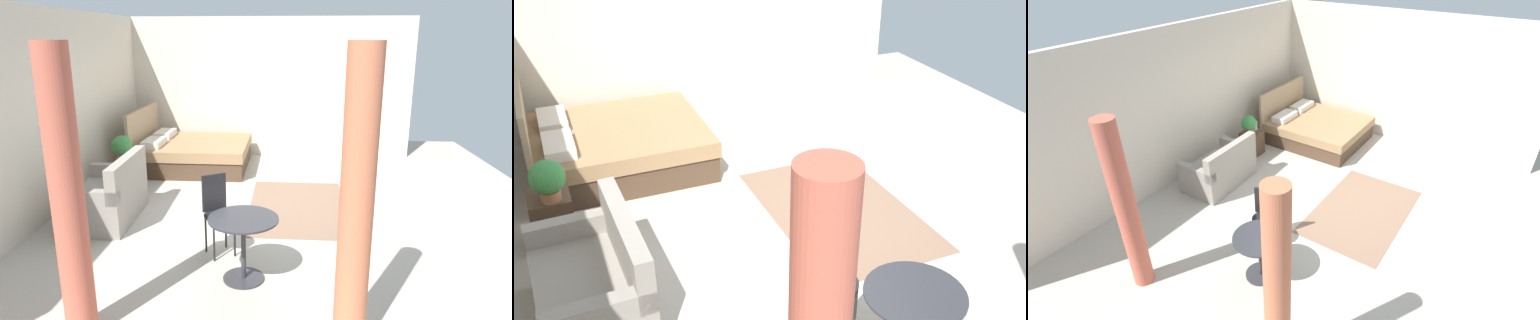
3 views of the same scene
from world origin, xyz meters
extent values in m
cube|color=#B2A899|center=(0.00, 0.00, -0.01)|extent=(9.37, 8.79, 0.02)
cube|color=beige|center=(0.00, 2.89, 1.42)|extent=(9.37, 0.12, 2.84)
cube|color=beige|center=(3.18, 0.00, 1.42)|extent=(0.12, 5.79, 2.84)
cube|color=#7F604C|center=(0.13, -0.58, 0.00)|extent=(2.25, 1.42, 0.01)
cube|color=#473323|center=(2.05, 1.36, 0.16)|extent=(1.72, 1.95, 0.32)
cube|color=#93704C|center=(2.05, 1.36, 0.42)|extent=(1.76, 1.99, 0.19)
cube|color=#997F60|center=(2.05, 2.36, 0.57)|extent=(1.78, 0.06, 1.14)
cube|color=silver|center=(1.68, 2.05, 0.57)|extent=(0.62, 0.32, 0.12)
cube|color=silver|center=(2.43, 2.05, 0.57)|extent=(0.62, 0.32, 0.12)
cube|color=gray|center=(-0.55, 2.07, 0.22)|extent=(1.35, 0.86, 0.44)
cube|color=gray|center=(-0.54, 1.74, 0.67)|extent=(1.32, 0.19, 0.46)
cube|color=gray|center=(0.04, 2.09, 0.53)|extent=(0.17, 0.81, 0.18)
cube|color=gray|center=(-1.14, 2.05, 0.53)|extent=(0.17, 0.81, 0.18)
cube|color=#473323|center=(0.68, 2.24, 0.26)|extent=(0.41, 0.39, 0.53)
cylinder|color=#935B3D|center=(0.58, 2.22, 0.58)|extent=(0.19, 0.19, 0.11)
sphere|color=#387F3D|center=(0.58, 2.22, 0.77)|extent=(0.32, 0.32, 0.32)
cylinder|color=silver|center=(0.80, 2.25, 0.62)|extent=(0.12, 0.12, 0.19)
cylinder|color=#2D2D33|center=(-1.97, 0.01, 0.01)|extent=(0.43, 0.43, 0.02)
cylinder|color=#2D2D33|center=(-1.97, 0.01, 0.33)|extent=(0.05, 0.05, 0.66)
cylinder|color=#2D2D33|center=(-1.97, 0.01, 0.67)|extent=(0.72, 0.72, 0.02)
cylinder|color=black|center=(-1.61, 0.38, 0.23)|extent=(0.02, 0.02, 0.47)
cylinder|color=black|center=(-1.48, 0.17, 0.23)|extent=(0.02, 0.02, 0.47)
cylinder|color=black|center=(-1.40, 0.51, 0.23)|extent=(0.02, 0.02, 0.47)
cylinder|color=black|center=(-1.27, 0.30, 0.23)|extent=(0.02, 0.02, 0.47)
cylinder|color=black|center=(-1.44, 0.34, 0.48)|extent=(0.50, 0.50, 0.02)
cube|color=black|center=(-1.31, 0.42, 0.71)|extent=(0.18, 0.26, 0.44)
cylinder|color=#D1704C|center=(-2.93, -0.94, 1.21)|extent=(0.26, 0.26, 2.42)
cylinder|color=#C15B47|center=(-2.93, 1.29, 1.21)|extent=(0.26, 0.26, 2.42)
camera|label=1|loc=(-6.07, -0.43, 2.43)|focal=31.10mm
camera|label=2|loc=(-4.54, 2.19, 3.38)|focal=41.59mm
camera|label=3|loc=(-4.85, -2.31, 4.02)|focal=26.15mm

